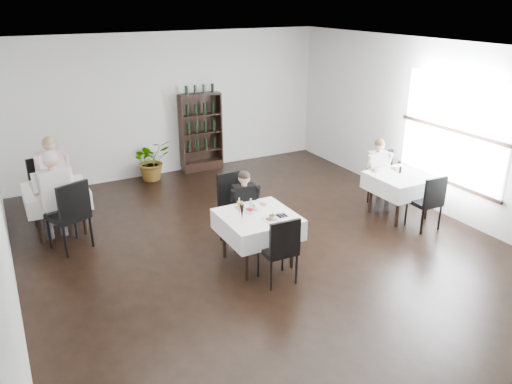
# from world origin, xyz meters

# --- Properties ---
(room_shell) EXTENTS (9.00, 9.00, 9.00)m
(room_shell) POSITION_xyz_m (0.00, 0.00, 1.50)
(room_shell) COLOR black
(room_shell) RESTS_ON ground
(window_right) EXTENTS (0.06, 2.30, 1.85)m
(window_right) POSITION_xyz_m (3.48, 0.00, 1.50)
(window_right) COLOR white
(window_right) RESTS_ON room_shell
(wine_shelf) EXTENTS (0.90, 0.28, 1.75)m
(wine_shelf) POSITION_xyz_m (0.60, 4.31, 0.85)
(wine_shelf) COLOR black
(wine_shelf) RESTS_ON ground
(main_table) EXTENTS (1.03, 1.03, 0.77)m
(main_table) POSITION_xyz_m (-0.30, 0.00, 0.62)
(main_table) COLOR black
(main_table) RESTS_ON ground
(left_table) EXTENTS (0.98, 0.98, 0.77)m
(left_table) POSITION_xyz_m (-2.70, 2.50, 0.62)
(left_table) COLOR black
(left_table) RESTS_ON ground
(right_table) EXTENTS (0.98, 0.98, 0.77)m
(right_table) POSITION_xyz_m (2.70, 0.30, 0.62)
(right_table) COLOR black
(right_table) RESTS_ON ground
(potted_tree) EXTENTS (0.88, 0.79, 0.86)m
(potted_tree) POSITION_xyz_m (-0.59, 4.20, 0.43)
(potted_tree) COLOR #2A5E20
(potted_tree) RESTS_ON ground
(main_chair_far) EXTENTS (0.55, 0.56, 1.13)m
(main_chair_far) POSITION_xyz_m (-0.25, 0.78, 0.64)
(main_chair_far) COLOR black
(main_chair_far) RESTS_ON ground
(main_chair_near) EXTENTS (0.46, 0.47, 0.98)m
(main_chair_near) POSITION_xyz_m (-0.30, -0.64, 0.56)
(main_chair_near) COLOR black
(main_chair_near) RESTS_ON ground
(left_chair_far) EXTENTS (0.57, 0.57, 1.04)m
(left_chair_far) POSITION_xyz_m (-2.77, 3.31, 0.60)
(left_chair_far) COLOR black
(left_chair_far) RESTS_ON ground
(left_chair_near) EXTENTS (0.68, 0.68, 1.13)m
(left_chair_near) POSITION_xyz_m (-2.60, 1.69, 0.64)
(left_chair_near) COLOR black
(left_chair_near) RESTS_ON ground
(right_chair_far) EXTENTS (0.57, 0.57, 1.02)m
(right_chair_far) POSITION_xyz_m (2.80, 0.86, 0.58)
(right_chair_far) COLOR black
(right_chair_far) RESTS_ON ground
(right_chair_near) EXTENTS (0.46, 0.46, 0.97)m
(right_chair_near) POSITION_xyz_m (2.71, -0.35, 0.55)
(right_chair_near) COLOR black
(right_chair_near) RESTS_ON ground
(diner_main) EXTENTS (0.50, 0.51, 1.24)m
(diner_main) POSITION_xyz_m (-0.23, 0.53, 0.72)
(diner_main) COLOR #46464E
(diner_main) RESTS_ON ground
(diner_left_far) EXTENTS (0.55, 0.55, 1.47)m
(diner_left_far) POSITION_xyz_m (-2.63, 3.06, 0.85)
(diner_left_far) COLOR #46464E
(diner_left_far) RESTS_ON ground
(diner_left_near) EXTENTS (0.62, 0.63, 1.56)m
(diner_left_near) POSITION_xyz_m (-2.76, 1.98, 0.91)
(diner_left_near) COLOR #46464E
(diner_left_near) RESTS_ON ground
(diner_right_far) EXTENTS (0.53, 0.56, 1.28)m
(diner_right_far) POSITION_xyz_m (2.66, 0.82, 0.75)
(diner_right_far) COLOR #46464E
(diner_right_far) RESTS_ON ground
(plate_far) EXTENTS (0.23, 0.23, 0.07)m
(plate_far) POSITION_xyz_m (-0.30, 0.19, 0.79)
(plate_far) COLOR white
(plate_far) RESTS_ON main_table
(plate_near) EXTENTS (0.22, 0.22, 0.07)m
(plate_near) POSITION_xyz_m (-0.21, -0.24, 0.79)
(plate_near) COLOR white
(plate_near) RESTS_ON main_table
(pilsner_dark) EXTENTS (0.06, 0.06, 0.27)m
(pilsner_dark) POSITION_xyz_m (-0.57, -0.03, 0.88)
(pilsner_dark) COLOR black
(pilsner_dark) RESTS_ON main_table
(pilsner_lager) EXTENTS (0.06, 0.06, 0.28)m
(pilsner_lager) POSITION_xyz_m (-0.55, 0.08, 0.88)
(pilsner_lager) COLOR gold
(pilsner_lager) RESTS_ON main_table
(coke_bottle) EXTENTS (0.06, 0.06, 0.24)m
(coke_bottle) POSITION_xyz_m (-0.38, 0.06, 0.87)
(coke_bottle) COLOR silver
(coke_bottle) RESTS_ON main_table
(napkin_cutlery) EXTENTS (0.17, 0.18, 0.02)m
(napkin_cutlery) POSITION_xyz_m (-0.03, -0.20, 0.78)
(napkin_cutlery) COLOR black
(napkin_cutlery) RESTS_ON main_table
(pepper_mill) EXTENTS (0.06, 0.06, 0.11)m
(pepper_mill) POSITION_xyz_m (2.76, 0.40, 0.83)
(pepper_mill) COLOR black
(pepper_mill) RESTS_ON right_table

